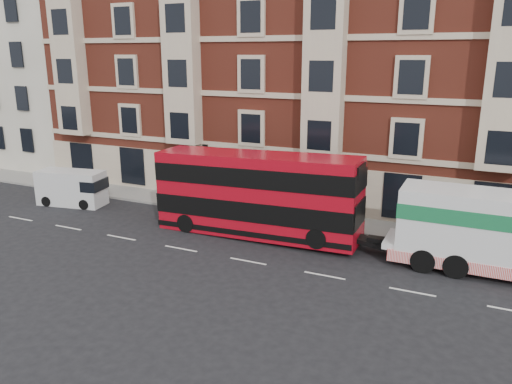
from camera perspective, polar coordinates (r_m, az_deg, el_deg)
ground at (r=25.35m, az=-0.91°, el=-7.92°), size 120.00×120.00×0.00m
sidewalk at (r=31.81m, az=4.95°, el=-2.86°), size 90.00×3.00×0.15m
victorian_terrace at (r=37.20m, az=10.17°, el=15.29°), size 45.00×12.00×20.40m
cream_block at (r=53.21m, az=-24.77°, el=12.31°), size 16.00×10.00×16.80m
lamp_post_west at (r=32.42m, az=-5.76°, el=2.25°), size 0.35×0.15×4.35m
double_decker_bus at (r=28.01m, az=0.06°, el=-0.14°), size 11.75×2.70×4.76m
tow_truck at (r=25.80m, az=25.27°, el=-4.11°), size 9.41×2.78×3.92m
box_van at (r=36.55m, az=-20.33°, el=0.43°), size 4.79×2.58×2.36m
pedestrian at (r=33.30m, az=-7.24°, el=-0.31°), size 0.66×0.44×1.82m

